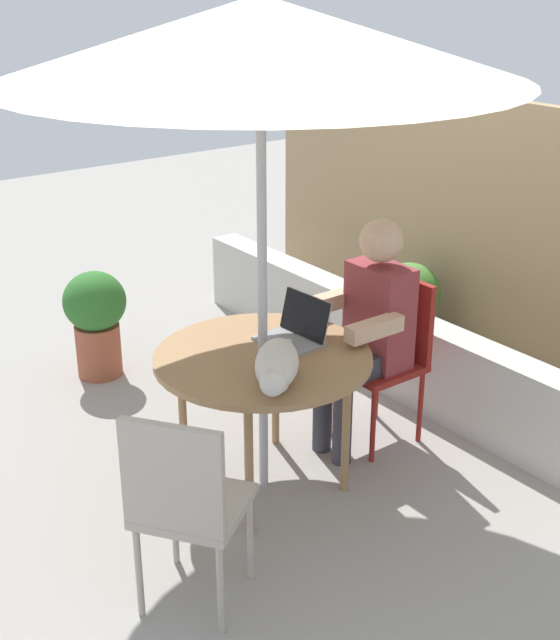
{
  "coord_description": "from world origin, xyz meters",
  "views": [
    {
      "loc": [
        2.95,
        -2.12,
        2.41
      ],
      "look_at": [
        0.0,
        0.1,
        0.85
      ],
      "focal_mm": 48.35,
      "sensor_mm": 36.0,
      "label": 1
    }
  ],
  "objects_px": {
    "patio_table": "(263,366)",
    "person_seated": "(368,323)",
    "patio_umbrella": "(260,39)",
    "potted_plant_by_chair": "(96,317)",
    "chair_occupied": "(389,346)",
    "cat": "(277,367)",
    "chair_empty": "(184,498)",
    "laptop": "(297,328)",
    "potted_plant_corner": "(409,303)"
  },
  "relations": [
    {
      "from": "patio_umbrella",
      "to": "laptop",
      "type": "height_order",
      "value": "patio_umbrella"
    },
    {
      "from": "patio_table",
      "to": "potted_plant_by_chair",
      "type": "bearing_deg",
      "value": -176.3
    },
    {
      "from": "patio_table",
      "to": "potted_plant_corner",
      "type": "distance_m",
      "value": 1.87
    },
    {
      "from": "laptop",
      "to": "potted_plant_by_chair",
      "type": "bearing_deg",
      "value": -167.98
    },
    {
      "from": "person_seated",
      "to": "cat",
      "type": "relative_size",
      "value": 2.47
    },
    {
      "from": "patio_table",
      "to": "chair_empty",
      "type": "distance_m",
      "value": 0.95
    },
    {
      "from": "laptop",
      "to": "potted_plant_corner",
      "type": "distance_m",
      "value": 1.67
    },
    {
      "from": "person_seated",
      "to": "laptop",
      "type": "distance_m",
      "value": 0.44
    },
    {
      "from": "person_seated",
      "to": "potted_plant_corner",
      "type": "bearing_deg",
      "value": 125.04
    },
    {
      "from": "patio_umbrella",
      "to": "cat",
      "type": "relative_size",
      "value": 4.57
    },
    {
      "from": "laptop",
      "to": "potted_plant_by_chair",
      "type": "xyz_separation_m",
      "value": [
        -1.57,
        -0.33,
        -0.38
      ]
    },
    {
      "from": "patio_table",
      "to": "potted_plant_by_chair",
      "type": "xyz_separation_m",
      "value": [
        -1.61,
        -0.1,
        -0.26
      ]
    },
    {
      "from": "patio_table",
      "to": "person_seated",
      "type": "bearing_deg",
      "value": 90.0
    },
    {
      "from": "patio_table",
      "to": "patio_umbrella",
      "type": "xyz_separation_m",
      "value": [
        0.0,
        0.0,
        1.46
      ]
    },
    {
      "from": "patio_umbrella",
      "to": "potted_plant_corner",
      "type": "bearing_deg",
      "value": 113.1
    },
    {
      "from": "cat",
      "to": "patio_table",
      "type": "bearing_deg",
      "value": 155.42
    },
    {
      "from": "laptop",
      "to": "potted_plant_by_chair",
      "type": "distance_m",
      "value": 1.65
    },
    {
      "from": "laptop",
      "to": "potted_plant_corner",
      "type": "height_order",
      "value": "laptop"
    },
    {
      "from": "chair_empty",
      "to": "chair_occupied",
      "type": "bearing_deg",
      "value": 109.1
    },
    {
      "from": "chair_occupied",
      "to": "potted_plant_by_chair",
      "type": "relative_size",
      "value": 1.32
    },
    {
      "from": "person_seated",
      "to": "patio_umbrella",
      "type": "bearing_deg",
      "value": -90.0
    },
    {
      "from": "patio_table",
      "to": "person_seated",
      "type": "relative_size",
      "value": 0.83
    },
    {
      "from": "chair_occupied",
      "to": "chair_empty",
      "type": "height_order",
      "value": "same"
    },
    {
      "from": "chair_empty",
      "to": "person_seated",
      "type": "xyz_separation_m",
      "value": [
        -0.55,
        1.43,
        0.17
      ]
    },
    {
      "from": "person_seated",
      "to": "potted_plant_corner",
      "type": "relative_size",
      "value": 2.05
    },
    {
      "from": "patio_table",
      "to": "chair_empty",
      "type": "relative_size",
      "value": 1.15
    },
    {
      "from": "patio_umbrella",
      "to": "potted_plant_by_chair",
      "type": "bearing_deg",
      "value": -176.3
    },
    {
      "from": "chair_empty",
      "to": "cat",
      "type": "height_order",
      "value": "chair_empty"
    },
    {
      "from": "chair_occupied",
      "to": "potted_plant_corner",
      "type": "bearing_deg",
      "value": 129.63
    },
    {
      "from": "potted_plant_by_chair",
      "to": "person_seated",
      "type": "bearing_deg",
      "value": 25.55
    },
    {
      "from": "chair_occupied",
      "to": "potted_plant_by_chair",
      "type": "height_order",
      "value": "chair_occupied"
    },
    {
      "from": "chair_empty",
      "to": "potted_plant_corner",
      "type": "xyz_separation_m",
      "value": [
        -1.27,
        2.46,
        -0.19
      ]
    },
    {
      "from": "patio_umbrella",
      "to": "potted_plant_by_chair",
      "type": "distance_m",
      "value": 2.36
    },
    {
      "from": "person_seated",
      "to": "potted_plant_by_chair",
      "type": "bearing_deg",
      "value": -154.45
    },
    {
      "from": "person_seated",
      "to": "potted_plant_by_chair",
      "type": "xyz_separation_m",
      "value": [
        -1.61,
        -0.77,
        -0.31
      ]
    },
    {
      "from": "potted_plant_by_chair",
      "to": "cat",
      "type": "bearing_deg",
      "value": -0.71
    },
    {
      "from": "chair_empty",
      "to": "patio_table",
      "type": "bearing_deg",
      "value": 125.7
    },
    {
      "from": "chair_occupied",
      "to": "chair_empty",
      "type": "bearing_deg",
      "value": -70.9
    },
    {
      "from": "patio_table",
      "to": "chair_occupied",
      "type": "height_order",
      "value": "chair_occupied"
    },
    {
      "from": "potted_plant_by_chair",
      "to": "potted_plant_corner",
      "type": "bearing_deg",
      "value": 63.82
    },
    {
      "from": "laptop",
      "to": "cat",
      "type": "height_order",
      "value": "laptop"
    },
    {
      "from": "person_seated",
      "to": "laptop",
      "type": "xyz_separation_m",
      "value": [
        -0.04,
        -0.43,
        0.07
      ]
    },
    {
      "from": "person_seated",
      "to": "potted_plant_corner",
      "type": "height_order",
      "value": "person_seated"
    },
    {
      "from": "patio_umbrella",
      "to": "chair_empty",
      "type": "relative_size",
      "value": 2.55
    },
    {
      "from": "patio_umbrella",
      "to": "person_seated",
      "type": "bearing_deg",
      "value": 90.0
    },
    {
      "from": "cat",
      "to": "potted_plant_by_chair",
      "type": "height_order",
      "value": "cat"
    },
    {
      "from": "laptop",
      "to": "cat",
      "type": "xyz_separation_m",
      "value": [
        0.31,
        -0.36,
        0.02
      ]
    },
    {
      "from": "patio_table",
      "to": "chair_occupied",
      "type": "distance_m",
      "value": 0.83
    },
    {
      "from": "laptop",
      "to": "patio_umbrella",
      "type": "bearing_deg",
      "value": -81.06
    },
    {
      "from": "laptop",
      "to": "person_seated",
      "type": "bearing_deg",
      "value": 85.22
    }
  ]
}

